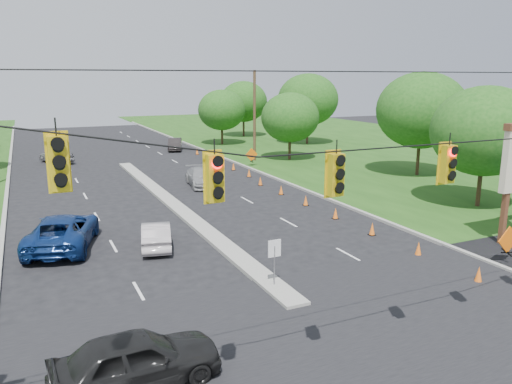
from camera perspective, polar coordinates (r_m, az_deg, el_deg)
name	(u,v)px	position (r m, az deg, el deg)	size (l,w,h in m)	color
ground	(366,365)	(15.91, 12.49, -18.70)	(160.00, 160.00, 0.00)	black
grass_right	(501,172)	(49.87, 26.25, 2.06)	(40.00, 160.00, 0.06)	#1E4714
cross_street	(366,365)	(15.91, 12.49, -18.70)	(160.00, 14.00, 0.02)	black
curb_left	(7,191)	(41.46, -26.56, 0.06)	(0.25, 110.00, 0.16)	gray
curb_right	(254,171)	(45.42, -0.28, 2.46)	(0.25, 110.00, 0.16)	gray
median	(172,204)	(33.75, -9.53, -1.42)	(1.00, 34.00, 0.18)	gray
median_sign	(274,254)	(19.85, 2.12, -7.11)	(0.55, 0.06, 2.05)	gray
signal_span	(398,210)	(13.21, 15.97, -2.01)	(25.60, 0.32, 9.00)	#422D1C
utility_pole_far_right	(255,116)	(50.34, -0.17, 8.65)	(0.28, 0.28, 9.00)	#422D1C
cone_0	(479,274)	(22.75, 24.10, -8.60)	(0.32, 0.32, 0.70)	orange
cone_1	(418,249)	(25.00, 18.07, -6.18)	(0.32, 0.32, 0.70)	orange
cone_2	(372,229)	(27.51, 13.14, -4.13)	(0.32, 0.32, 0.70)	orange
cone_3	(336,213)	(30.22, 9.07, -2.41)	(0.32, 0.32, 0.70)	orange
cone_4	(306,200)	(33.08, 5.71, -0.97)	(0.32, 0.32, 0.70)	orange
cone_5	(281,190)	(36.05, 2.88, 0.24)	(0.32, 0.32, 0.70)	orange
cone_6	(260,181)	(39.11, 0.50, 1.27)	(0.32, 0.32, 0.70)	orange
cone_7	(249,173)	(42.48, -0.80, 2.20)	(0.32, 0.32, 0.70)	orange
cone_8	(233,166)	(45.64, -2.60, 2.94)	(0.32, 0.32, 0.70)	orange
cone_9	(220,161)	(48.85, -4.16, 3.58)	(0.32, 0.32, 0.70)	orange
cone_10	(208,156)	(52.10, -5.54, 4.14)	(0.32, 0.32, 0.70)	orange
cone_11	(197,151)	(55.38, -6.75, 4.64)	(0.32, 0.32, 0.70)	orange
work_sign_0	(508,241)	(25.25, 26.87, -5.01)	(1.27, 0.58, 1.37)	black
work_sign_1	(334,183)	(35.24, 8.93, 1.04)	(1.27, 0.58, 1.37)	black
work_sign_2	(251,155)	(47.31, -0.52, 4.22)	(1.27, 0.58, 1.37)	black
tree_7	(485,131)	(34.99, 24.69, 6.34)	(6.72, 6.72, 7.84)	black
tree_8	(422,110)	(44.73, 18.39, 8.85)	(7.56, 7.56, 8.82)	black
tree_9	(290,117)	(51.04, 3.92, 8.50)	(5.88, 5.88, 6.86)	black
tree_10	(308,100)	(63.60, 5.96, 10.45)	(7.56, 7.56, 8.82)	black
tree_11	(243,102)	(71.60, -1.44, 10.29)	(6.72, 6.72, 7.84)	black
tree_12	(222,110)	(62.89, -3.94, 9.33)	(5.88, 5.88, 6.86)	black
black_sedan	(137,359)	(14.67, -13.47, -18.10)	(1.86, 4.62, 1.57)	black
white_sedan	(156,235)	(25.34, -11.35, -4.81)	(1.38, 3.95, 1.30)	#BAB0B1
blue_pickup	(63,231)	(26.57, -21.21, -4.18)	(2.81, 6.08, 1.69)	navy
silver_car_far	(201,177)	(39.14, -6.32, 1.69)	(1.92, 4.71, 1.37)	gray
silver_car_oncoming	(56,155)	(53.27, -21.86, 3.95)	(1.87, 4.65, 1.58)	gray
dark_car_receding	(175,144)	(58.93, -9.24, 5.40)	(1.49, 4.26, 1.41)	#282424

